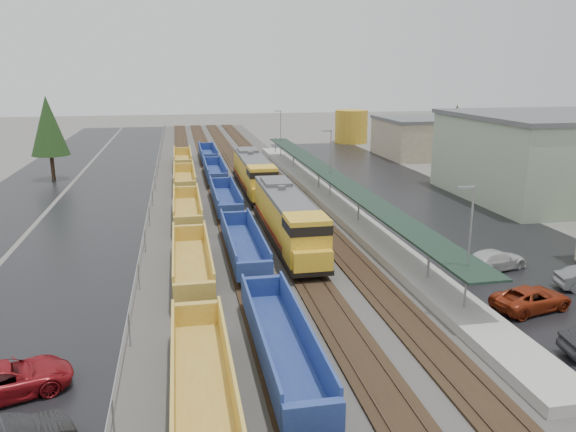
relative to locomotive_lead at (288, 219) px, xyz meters
name	(u,v)px	position (x,y,z in m)	size (l,w,h in m)	color
ballast_strip	(234,188)	(-2.00, 24.32, -2.33)	(20.00, 160.00, 0.08)	#302D2B
trackbed	(234,187)	(-2.00, 24.32, -2.21)	(14.60, 160.00, 0.22)	black
west_parking_lot	(108,193)	(-17.00, 24.32, -2.36)	(10.00, 160.00, 0.02)	black
west_road	(18,197)	(-27.00, 24.32, -2.36)	(9.00, 160.00, 0.02)	black
east_commuter_lot	(411,199)	(17.00, 14.32, -2.36)	(16.00, 100.00, 0.02)	black
station_platform	(330,197)	(7.50, 14.33, -1.64)	(3.00, 80.00, 8.00)	#9E9B93
chainlink_fence	(154,181)	(-11.50, 22.76, -0.76)	(0.08, 160.04, 2.02)	gray
distant_hills	(309,107)	(42.79, 175.01, -2.37)	(301.00, 140.00, 25.20)	#52604B
tree_west_far	(48,126)	(-25.00, 34.32, 4.76)	(4.84, 4.84, 11.00)	#332316
tree_east	(455,133)	(26.00, 22.32, 4.10)	(4.40, 4.40, 10.00)	#332316
locomotive_lead	(288,219)	(0.00, 0.00, 0.00)	(2.97, 19.60, 4.44)	black
locomotive_trail	(254,173)	(0.00, 21.00, 0.00)	(2.97, 19.60, 4.44)	black
well_string_yellow	(192,264)	(-8.00, -6.13, -1.24)	(2.54, 107.44, 2.25)	#B88E33
well_string_blue	(243,245)	(-4.00, -2.56, -1.26)	(2.45, 111.91, 2.18)	navy
storage_tank	(351,126)	(25.38, 64.20, 0.85)	(6.44, 6.44, 6.44)	gold
parked_car_west_c	(6,380)	(-16.57, -19.27, -1.59)	(5.63, 2.60, 1.56)	maroon
parked_car_east_b	(532,299)	(12.13, -15.34, -1.66)	(5.13, 2.36, 1.42)	maroon
parked_car_east_c	(495,260)	(13.78, -8.44, -1.63)	(5.09, 2.07, 1.48)	silver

